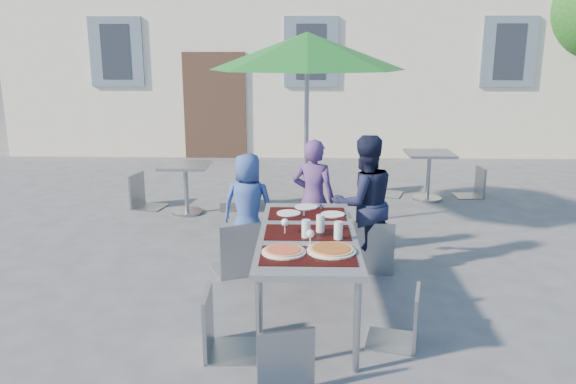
{
  "coord_description": "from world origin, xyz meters",
  "views": [
    {
      "loc": [
        -0.17,
        -4.3,
        2.21
      ],
      "look_at": [
        -0.3,
        1.03,
        0.87
      ],
      "focal_mm": 35.0,
      "sensor_mm": 36.0,
      "label": 1
    }
  ],
  "objects_px": {
    "cafe_table_0": "(186,181)",
    "chair_1": "(316,219)",
    "child_1": "(314,199)",
    "pizza_near_right": "(331,250)",
    "bg_chair_l_0": "(142,170)",
    "bg_chair_r_0": "(242,167)",
    "pizza_near_left": "(284,251)",
    "chair_0": "(239,215)",
    "chair_5": "(290,331)",
    "cafe_table_1": "(429,168)",
    "bg_chair_r_1": "(476,164)",
    "chair_4": "(406,284)",
    "chair_2": "(372,214)",
    "child_2": "(364,203)",
    "bg_chair_l_1": "(381,155)",
    "dining_table": "(307,239)",
    "chair_3": "(220,286)",
    "child_0": "(248,206)",
    "patio_umbrella": "(307,53)"
  },
  "relations": [
    {
      "from": "cafe_table_0",
      "to": "bg_chair_r_0",
      "type": "bearing_deg",
      "value": 22.35
    },
    {
      "from": "child_0",
      "to": "bg_chair_l_0",
      "type": "height_order",
      "value": "child_0"
    },
    {
      "from": "child_0",
      "to": "child_1",
      "type": "height_order",
      "value": "child_1"
    },
    {
      "from": "chair_1",
      "to": "bg_chair_r_0",
      "type": "bearing_deg",
      "value": 112.01
    },
    {
      "from": "pizza_near_left",
      "to": "chair_5",
      "type": "bearing_deg",
      "value": -85.35
    },
    {
      "from": "pizza_near_left",
      "to": "bg_chair_r_0",
      "type": "distance_m",
      "value": 3.99
    },
    {
      "from": "pizza_near_right",
      "to": "chair_2",
      "type": "distance_m",
      "value": 1.59
    },
    {
      "from": "child_1",
      "to": "chair_3",
      "type": "xyz_separation_m",
      "value": [
        -0.73,
        -2.09,
        -0.12
      ]
    },
    {
      "from": "chair_3",
      "to": "bg_chair_l_1",
      "type": "distance_m",
      "value": 5.24
    },
    {
      "from": "dining_table",
      "to": "cafe_table_1",
      "type": "bearing_deg",
      "value": 64.58
    },
    {
      "from": "chair_1",
      "to": "bg_chair_r_0",
      "type": "relative_size",
      "value": 0.99
    },
    {
      "from": "patio_umbrella",
      "to": "cafe_table_1",
      "type": "distance_m",
      "value": 2.91
    },
    {
      "from": "bg_chair_r_0",
      "to": "chair_4",
      "type": "bearing_deg",
      "value": -66.86
    },
    {
      "from": "cafe_table_0",
      "to": "chair_1",
      "type": "bearing_deg",
      "value": -51.22
    },
    {
      "from": "chair_5",
      "to": "bg_chair_r_0",
      "type": "relative_size",
      "value": 0.86
    },
    {
      "from": "child_0",
      "to": "cafe_table_1",
      "type": "bearing_deg",
      "value": -126.56
    },
    {
      "from": "child_2",
      "to": "child_1",
      "type": "bearing_deg",
      "value": -53.63
    },
    {
      "from": "chair_5",
      "to": "bg_chair_l_1",
      "type": "distance_m",
      "value": 5.67
    },
    {
      "from": "pizza_near_left",
      "to": "patio_umbrella",
      "type": "bearing_deg",
      "value": 86.48
    },
    {
      "from": "cafe_table_1",
      "to": "bg_chair_r_1",
      "type": "height_order",
      "value": "bg_chair_r_1"
    },
    {
      "from": "child_1",
      "to": "bg_chair_l_0",
      "type": "relative_size",
      "value": 1.4
    },
    {
      "from": "chair_3",
      "to": "patio_umbrella",
      "type": "xyz_separation_m",
      "value": [
        0.65,
        3.11,
        1.65
      ]
    },
    {
      "from": "chair_3",
      "to": "bg_chair_r_0",
      "type": "xyz_separation_m",
      "value": [
        -0.27,
        4.04,
        0.06
      ]
    },
    {
      "from": "bg_chair_r_0",
      "to": "chair_0",
      "type": "bearing_deg",
      "value": -84.58
    },
    {
      "from": "child_1",
      "to": "child_0",
      "type": "bearing_deg",
      "value": 23.23
    },
    {
      "from": "cafe_table_0",
      "to": "bg_chair_r_0",
      "type": "relative_size",
      "value": 0.69
    },
    {
      "from": "child_2",
      "to": "chair_1",
      "type": "xyz_separation_m",
      "value": [
        -0.49,
        -0.18,
        -0.11
      ]
    },
    {
      "from": "pizza_near_right",
      "to": "child_0",
      "type": "xyz_separation_m",
      "value": [
        -0.81,
        1.87,
        -0.19
      ]
    },
    {
      "from": "chair_0",
      "to": "chair_2",
      "type": "height_order",
      "value": "chair_0"
    },
    {
      "from": "bg_chair_l_0",
      "to": "cafe_table_0",
      "type": "bearing_deg",
      "value": -23.15
    },
    {
      "from": "child_2",
      "to": "chair_0",
      "type": "bearing_deg",
      "value": -10.05
    },
    {
      "from": "child_2",
      "to": "chair_3",
      "type": "xyz_separation_m",
      "value": [
        -1.23,
        -1.73,
        -0.16
      ]
    },
    {
      "from": "dining_table",
      "to": "chair_3",
      "type": "distance_m",
      "value": 0.91
    },
    {
      "from": "child_1",
      "to": "pizza_near_right",
      "type": "bearing_deg",
      "value": 112.01
    },
    {
      "from": "chair_2",
      "to": "cafe_table_0",
      "type": "bearing_deg",
      "value": 138.29
    },
    {
      "from": "bg_chair_r_0",
      "to": "chair_2",
      "type": "bearing_deg",
      "value": -56.49
    },
    {
      "from": "patio_umbrella",
      "to": "cafe_table_1",
      "type": "height_order",
      "value": "patio_umbrella"
    },
    {
      "from": "pizza_near_right",
      "to": "child_0",
      "type": "height_order",
      "value": "child_0"
    },
    {
      "from": "child_0",
      "to": "chair_2",
      "type": "relative_size",
      "value": 1.12
    },
    {
      "from": "cafe_table_0",
      "to": "bg_chair_r_1",
      "type": "xyz_separation_m",
      "value": [
        4.3,
        1.05,
        0.05
      ]
    },
    {
      "from": "chair_1",
      "to": "child_0",
      "type": "bearing_deg",
      "value": 146.1
    },
    {
      "from": "bg_chair_r_0",
      "to": "bg_chair_r_1",
      "type": "distance_m",
      "value": 3.63
    },
    {
      "from": "chair_2",
      "to": "bg_chair_l_0",
      "type": "distance_m",
      "value": 3.84
    },
    {
      "from": "child_0",
      "to": "chair_4",
      "type": "relative_size",
      "value": 1.36
    },
    {
      "from": "cafe_table_0",
      "to": "bg_chair_l_1",
      "type": "xyz_separation_m",
      "value": [
        2.85,
        1.17,
        0.16
      ]
    },
    {
      "from": "chair_1",
      "to": "cafe_table_1",
      "type": "height_order",
      "value": "chair_1"
    },
    {
      "from": "child_1",
      "to": "chair_1",
      "type": "bearing_deg",
      "value": 111.08
    },
    {
      "from": "cafe_table_0",
      "to": "chair_5",
      "type": "bearing_deg",
      "value": -70.48
    },
    {
      "from": "cafe_table_0",
      "to": "cafe_table_1",
      "type": "xyz_separation_m",
      "value": [
        3.53,
        0.82,
        0.04
      ]
    },
    {
      "from": "pizza_near_left",
      "to": "bg_chair_l_0",
      "type": "xyz_separation_m",
      "value": [
        -2.17,
        3.9,
        -0.22
      ]
    }
  ]
}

